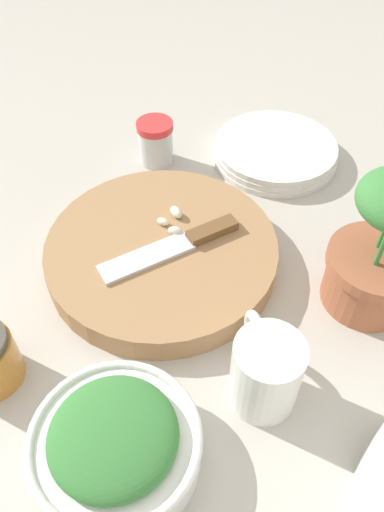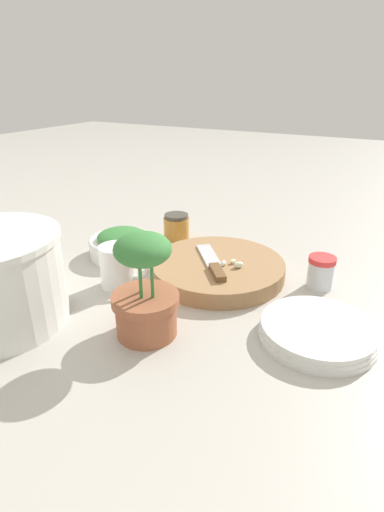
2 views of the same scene
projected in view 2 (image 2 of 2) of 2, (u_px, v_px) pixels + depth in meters
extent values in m
plane|color=#B2ADA3|center=(200.00, 278.00, 0.93)|extent=(5.00, 5.00, 0.00)
cylinder|color=#9E754C|center=(218.00, 268.00, 0.93)|extent=(0.31, 0.31, 0.04)
cube|color=brown|center=(217.00, 272.00, 0.86)|extent=(0.06, 0.07, 0.01)
cube|color=silver|center=(207.00, 255.00, 0.95)|extent=(0.11, 0.12, 0.01)
ellipsoid|color=#EBE9C1|center=(233.00, 261.00, 0.91)|extent=(0.02, 0.02, 0.01)
ellipsoid|color=silver|center=(223.00, 263.00, 0.90)|extent=(0.01, 0.02, 0.01)
ellipsoid|color=silver|center=(238.00, 265.00, 0.89)|extent=(0.03, 0.02, 0.01)
cylinder|color=silver|center=(123.00, 247.00, 1.04)|extent=(0.17, 0.17, 0.04)
torus|color=silver|center=(122.00, 240.00, 1.03)|extent=(0.17, 0.17, 0.01)
ellipsoid|color=#387A38|center=(122.00, 237.00, 1.02)|extent=(0.13, 0.13, 0.04)
cylinder|color=silver|center=(320.00, 275.00, 0.88)|extent=(0.06, 0.06, 0.06)
cylinder|color=red|center=(323.00, 260.00, 0.86)|extent=(0.06, 0.06, 0.01)
cylinder|color=silver|center=(117.00, 266.00, 0.88)|extent=(0.07, 0.07, 0.10)
torus|color=silver|center=(135.00, 267.00, 0.87)|extent=(0.07, 0.03, 0.07)
cylinder|color=silver|center=(317.00, 336.00, 0.71)|extent=(0.21, 0.21, 0.01)
cylinder|color=silver|center=(317.00, 331.00, 0.71)|extent=(0.20, 0.20, 0.01)
cylinder|color=silver|center=(318.00, 327.00, 0.71)|extent=(0.20, 0.20, 0.01)
cylinder|color=#BC7A2D|center=(177.00, 228.00, 1.14)|extent=(0.07, 0.07, 0.06)
cylinder|color=#474238|center=(176.00, 216.00, 1.12)|extent=(0.07, 0.07, 0.01)
cylinder|color=#A35B3D|center=(146.00, 314.00, 0.72)|extent=(0.11, 0.11, 0.08)
cylinder|color=#A35B3D|center=(145.00, 299.00, 0.70)|extent=(0.12, 0.12, 0.02)
ellipsoid|color=#387A38|center=(143.00, 249.00, 0.66)|extent=(0.10, 0.10, 0.05)
cylinder|color=#387A38|center=(152.00, 275.00, 0.67)|extent=(0.01, 0.01, 0.09)
cylinder|color=#387A38|center=(140.00, 275.00, 0.67)|extent=(0.01, 0.01, 0.09)
cylinder|color=#387A38|center=(138.00, 269.00, 0.69)|extent=(0.01, 0.01, 0.09)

